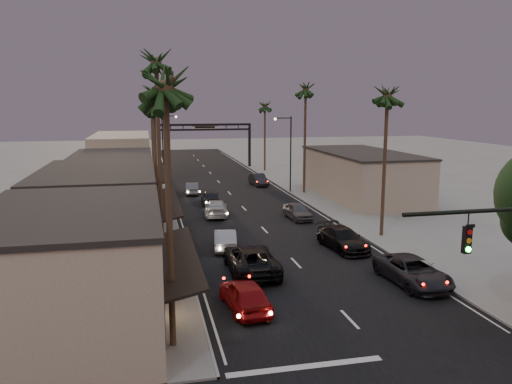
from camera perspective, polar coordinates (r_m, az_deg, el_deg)
name	(u,v)px	position (r m, az deg, el deg)	size (l,w,h in m)	color
ground	(239,203)	(53.29, -2.01, -1.24)	(200.00, 200.00, 0.00)	slate
road	(231,195)	(58.13, -2.90, -0.29)	(14.00, 120.00, 0.02)	black
sidewalk_left	(147,187)	(64.25, -12.33, 0.53)	(5.00, 92.00, 0.12)	slate
sidewalk_right	(292,182)	(66.98, 4.14, 1.11)	(5.00, 92.00, 0.12)	slate
storefront_near	(72,272)	(24.89, -20.29, -8.52)	(8.00, 12.00, 5.50)	tan
storefront_mid	(99,210)	(38.35, -17.53, -1.96)	(8.00, 14.00, 5.50)	gray
storefront_far	(112,181)	(54.11, -16.09, 1.23)	(8.00, 16.00, 5.00)	tan
storefront_dist	(122,155)	(76.85, -15.08, 4.15)	(8.00, 20.00, 6.00)	gray
building_right	(361,176)	(57.04, 11.95, 1.84)	(8.00, 18.00, 5.00)	gray
arch	(205,134)	(82.10, -5.86, 6.57)	(15.20, 0.40, 7.27)	black
streetlight_right	(288,148)	(58.95, 3.73, 5.07)	(2.13, 0.30, 9.00)	black
streetlight_left	(165,142)	(69.64, -10.39, 5.68)	(2.13, 0.30, 9.00)	black
palm_la	(165,77)	(20.45, -10.37, 12.79)	(3.20, 3.20, 13.20)	#38281C
palm_lb	(156,57)	(33.55, -11.37, 14.94)	(3.20, 3.20, 15.20)	#38281C
palm_lc	(154,103)	(47.42, -11.61, 9.90)	(3.20, 3.20, 12.20)	#38281C
palm_ld	(151,88)	(66.45, -11.96, 11.55)	(3.20, 3.20, 14.20)	#38281C
palm_ra	(388,90)	(39.75, 14.83, 11.20)	(3.20, 3.20, 13.20)	#38281C
palm_rb	(306,86)	(58.30, 5.71, 11.95)	(3.20, 3.20, 14.20)	#38281C
palm_rc	(265,104)	(77.53, 1.03, 10.07)	(3.20, 3.20, 12.20)	#38281C
palm_far	(151,98)	(89.42, -11.91, 10.48)	(3.20, 3.20, 13.20)	#38281C
oncoming_red	(245,295)	(26.02, -1.28, -11.66)	(1.86, 4.63, 1.58)	maroon
oncoming_pickup	(251,259)	(31.34, -0.59, -7.66)	(2.91, 6.32, 1.76)	black
oncoming_silver	(225,239)	(36.45, -3.56, -5.38)	(1.55, 4.43, 1.46)	#97979C
oncoming_white	(216,208)	(47.07, -4.61, -1.84)	(2.11, 5.19, 1.51)	#ADADAD
oncoming_dgrey	(211,197)	(52.45, -5.20, -0.61)	(1.81, 4.49, 1.53)	black
oncoming_grey_far	(192,188)	(58.73, -7.31, 0.42)	(1.46, 4.18, 1.38)	#535459
curbside_near	(413,271)	(30.84, 17.48, -8.63)	(2.59, 5.62, 1.56)	black
curbside_black	(343,239)	(36.79, 9.88, -5.28)	(2.19, 5.39, 1.57)	black
curbside_grey	(298,211)	(45.80, 4.78, -2.19)	(1.75, 4.34, 1.48)	#46474B
curbside_far	(258,180)	(64.60, 0.28, 1.43)	(1.58, 4.54, 1.50)	black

